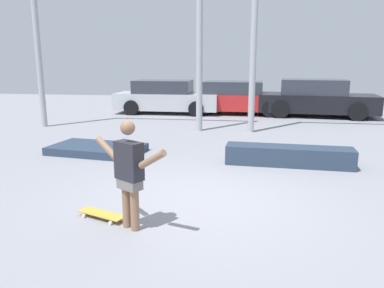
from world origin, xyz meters
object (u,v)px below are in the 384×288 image
Objects in this scene: manual_pad at (97,149)px; parked_car_red at (236,98)px; grind_box at (289,156)px; skateboarder at (129,170)px; skateboard at (102,214)px; parked_car_silver at (166,97)px; parked_car_black at (316,99)px.

manual_pad is 8.20m from parked_car_red.
parked_car_red is at bearing 100.07° from grind_box.
skateboarder is 0.95m from skateboard.
manual_pad is at bearing 174.38° from grind_box.
grind_box is 1.21× the size of manual_pad.
parked_car_silver reaches higher than manual_pad.
skateboarder reaches higher than parked_car_red.
parked_car_red is (1.54, 11.30, 0.61)m from skateboard.
skateboarder is at bearing -4.92° from skateboard.
parked_car_black is (6.24, -0.04, 0.04)m from parked_car_silver.
parked_car_silver is (0.16, 7.31, 0.58)m from manual_pad.
parked_car_silver is (-1.97, 11.31, -0.14)m from skateboarder.
parked_car_red is at bearing 103.18° from skateboard.
skateboard is 0.28× the size of grind_box.
skateboard is at bearing -107.79° from parked_car_black.
grind_box is at bearing -97.65° from parked_car_black.
parked_car_silver is at bearing -173.80° from parked_car_red.
grind_box is (2.96, 3.30, 0.14)m from skateboard.
parked_car_silver is at bearing 131.26° from skateboarder.
parked_car_red is at bearing 67.34° from manual_pad.
grind_box is 0.57× the size of parked_car_black.
skateboard is 0.17× the size of parked_car_silver.
parked_car_black is (1.83, 7.72, 0.52)m from grind_box.
grind_box reaches higher than skateboard.
grind_box is at bearing -60.60° from parked_car_silver.
parked_car_silver is at bearing -174.66° from parked_car_black.
grind_box is 8.94m from parked_car_silver.
parked_car_silver is (-4.41, 7.76, 0.47)m from grind_box.
parked_car_red is (-1.42, 8.00, 0.46)m from grind_box.
skateboard is 11.17m from parked_car_silver.
skateboarder is at bearing -93.37° from parked_car_red.
manual_pad is at bearing 134.22° from skateboard.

